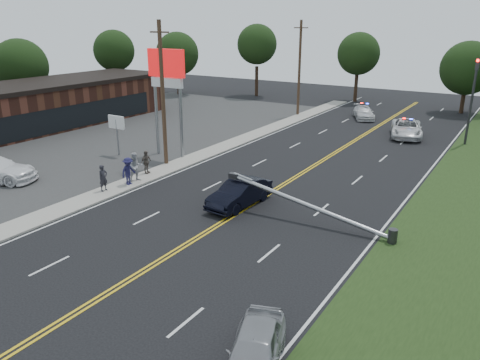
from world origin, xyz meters
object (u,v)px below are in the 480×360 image
Objects in this scene: pylon_sign at (167,77)px; fallen_streetlight at (316,208)px; emergency_a at (406,128)px; bystander_d at (146,162)px; small_sign at (117,126)px; bystander_a at (103,178)px; utility_pole_mid at (163,94)px; traffic_signal at (473,94)px; emergency_b at (364,113)px; bystander_c at (128,171)px; bystander_b at (136,167)px; waiting_sedan at (255,350)px; crashed_sedan at (240,193)px; utility_pole_far at (299,68)px.

pylon_sign is 0.85× the size of fallen_streetlight.
bystander_d is at bearing -135.59° from emergency_a.
bystander_a is (5.42, -6.45, -1.40)m from small_sign.
fallen_streetlight is at bearing -102.93° from emergency_a.
fallen_streetlight is at bearing -16.64° from utility_pole_mid.
traffic_signal is 12.82m from emergency_b.
fallen_streetlight is 5.35× the size of bystander_c.
fallen_streetlight is at bearing -75.01° from bystander_a.
fallen_streetlight is 14.58m from utility_pole_mid.
bystander_d is (-0.52, 1.52, -0.15)m from bystander_b.
fallen_streetlight reaches higher than emergency_b.
emergency_a is at bearing -29.64° from bystander_c.
pylon_sign is 2.58× the size of small_sign.
bystander_b is at bearing -69.49° from pylon_sign.
small_sign is 0.69× the size of emergency_b.
bystander_a is at bearing -49.97° from small_sign.
waiting_sedan is 0.70× the size of emergency_a.
bystander_c reaches higher than emergency_b.
bystander_a is 0.86× the size of bystander_b.
small_sign is 0.69× the size of crashed_sedan.
utility_pole_far reaches higher than pylon_sign.
bystander_c is (-16.44, -22.78, -3.21)m from traffic_signal.
bystander_a is 0.93× the size of bystander_c.
waiting_sedan is 0.86× the size of emergency_b.
small_sign is 1.77× the size of bystander_c.
emergency_a is (-4.91, 0.06, -3.44)m from traffic_signal.
bystander_d is at bearing 6.82° from bystander_a.
bystander_c is 2.36m from bystander_d.
crashed_sedan is 2.38× the size of bystander_b.
bystander_a reaches higher than bystander_d.
utility_pole_mid is 6.38m from bystander_c.
utility_pole_mid is 10.45m from crashed_sedan.
traffic_signal reaches higher than emergency_a.
traffic_signal is at bearing 79.41° from fallen_streetlight.
utility_pole_far is 1.81× the size of emergency_a.
bystander_a is 2.44m from bystander_b.
utility_pole_far reaches higher than bystander_d.
traffic_signal is at bearing 45.80° from utility_pole_mid.
utility_pole_far is 26.36m from bystander_b.
emergency_b is 28.63m from bystander_b.
fallen_streetlight reaches higher than bystander_c.
fallen_streetlight is at bearing -100.59° from traffic_signal.
crashed_sedan is at bearing -23.79° from utility_pole_mid.
bystander_c is at bearing -168.73° from crashed_sedan.
bystander_b is 1.08× the size of bystander_c.
emergency_a is 23.89m from bystander_d.
emergency_b is (6.75, 24.00, -4.43)m from utility_pole_mid.
crashed_sedan is 27.91m from emergency_b.
bystander_c is at bearing -10.83° from bystander_a.
small_sign reaches higher than emergency_b.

